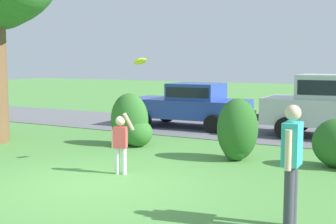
% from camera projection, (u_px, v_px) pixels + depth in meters
% --- Properties ---
extents(ground_plane, '(80.00, 80.00, 0.00)m').
position_uv_depth(ground_plane, '(91.00, 185.00, 8.79)').
color(ground_plane, '#518E42').
extents(driveway_strip, '(28.00, 4.40, 0.02)m').
position_uv_depth(driveway_strip, '(239.00, 130.00, 15.63)').
color(driveway_strip, slate).
rests_on(driveway_strip, ground).
extents(shrub_near_tree, '(1.24, 0.89, 1.45)m').
position_uv_depth(shrub_near_tree, '(132.00, 123.00, 12.79)').
color(shrub_near_tree, '#33702B').
rests_on(shrub_near_tree, ground).
extents(shrub_centre_left, '(0.96, 0.96, 1.46)m').
position_uv_depth(shrub_centre_left, '(237.00, 132.00, 10.93)').
color(shrub_centre_left, '#286023').
rests_on(shrub_centre_left, ground).
extents(parked_sedan, '(4.48, 2.25, 1.56)m').
position_uv_depth(parked_sedan, '(191.00, 103.00, 16.28)').
color(parked_sedan, '#28429E').
rests_on(parked_sedan, ground).
extents(child_thrower, '(0.40, 0.35, 1.29)m').
position_uv_depth(child_thrower, '(121.00, 140.00, 9.57)').
color(child_thrower, white).
rests_on(child_thrower, ground).
extents(frisbee, '(0.29, 0.28, 0.19)m').
position_uv_depth(frisbee, '(140.00, 61.00, 10.11)').
color(frisbee, yellow).
extents(adult_onlooker, '(0.23, 0.53, 1.74)m').
position_uv_depth(adult_onlooker, '(292.00, 160.00, 6.41)').
color(adult_onlooker, '#3F3F4C').
rests_on(adult_onlooker, ground).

